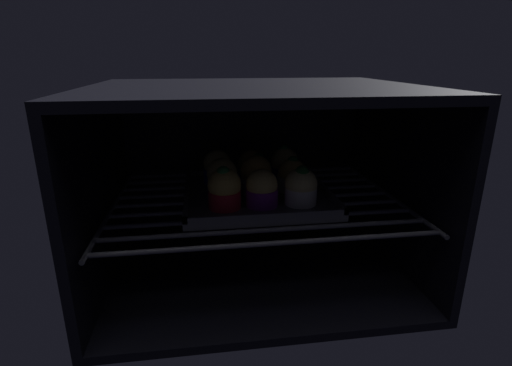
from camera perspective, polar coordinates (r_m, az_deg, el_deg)
oven_cavity at (r=78.85cm, az=-0.45°, el=0.93°), size 59.00×47.00×37.00cm
oven_rack at (r=75.97cm, az=-0.01°, el=-2.46°), size 54.80×42.00×0.80cm
baking_tray at (r=75.47cm, az=-0.00°, el=-1.71°), size 27.31×27.31×2.20cm
muffin_row0_col0 at (r=66.77cm, az=-4.68°, el=-0.86°), size 5.85×5.85×7.63cm
muffin_row0_col1 at (r=67.70cm, az=1.12°, el=-0.89°), size 5.72×5.72×6.65cm
muffin_row0_col2 at (r=68.94cm, az=6.65°, el=-0.63°), size 5.81×5.81×7.20cm
muffin_row1_col0 at (r=73.69cm, az=-5.03°, el=0.80°), size 5.80×5.80×7.03cm
muffin_row1_col1 at (r=74.22cm, az=0.26°, el=1.24°), size 6.06×6.06×7.53cm
muffin_row1_col2 at (r=75.72cm, az=5.31°, el=1.03°), size 5.72×5.72×6.97cm
muffin_row2_col0 at (r=80.33cm, az=-5.74°, el=2.30°), size 5.72×5.72×7.03cm
muffin_row2_col1 at (r=80.59cm, az=-0.81°, el=2.27°), size 5.72×5.72×6.77cm
muffin_row2_col2 at (r=81.78cm, az=4.18°, el=2.67°), size 5.83×5.83×7.60cm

